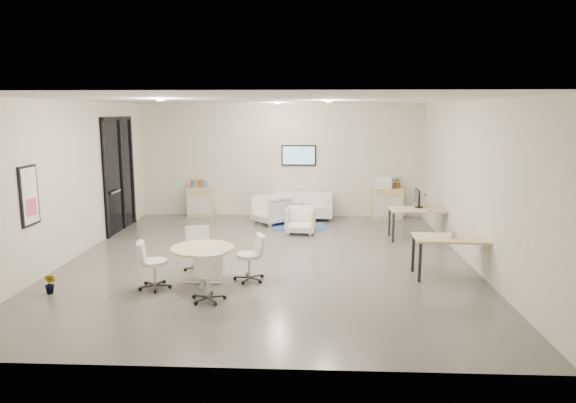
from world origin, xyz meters
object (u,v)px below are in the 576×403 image
at_px(armchair_right, 300,219).
at_px(desk_front, 454,241).
at_px(sideboard_left, 201,202).
at_px(desk_rear, 420,212).
at_px(sideboard_right, 387,203).
at_px(armchair_left, 272,208).
at_px(round_table, 202,252).
at_px(loveseat, 303,207).

bearing_deg(armchair_right, desk_front, -44.62).
bearing_deg(sideboard_left, desk_rear, -23.05).
distance_m(sideboard_left, desk_front, 7.80).
bearing_deg(desk_rear, sideboard_right, 95.39).
height_order(armchair_left, armchair_right, armchair_left).
bearing_deg(armchair_right, desk_rear, -4.93).
height_order(sideboard_left, round_table, sideboard_left).
relative_size(loveseat, desk_rear, 1.17).
height_order(sideboard_right, desk_front, sideboard_right).
xyz_separation_m(sideboard_right, loveseat, (-2.36, -0.18, -0.09)).
relative_size(armchair_right, round_table, 0.65).
bearing_deg(loveseat, sideboard_left, -179.56).
bearing_deg(sideboard_right, desk_front, -85.08).
height_order(loveseat, desk_rear, desk_rear).
height_order(sideboard_left, loveseat, sideboard_left).
xyz_separation_m(loveseat, round_table, (-1.64, -5.64, 0.24)).
distance_m(armchair_left, armchair_right, 1.36).
bearing_deg(round_table, desk_rear, 37.62).
bearing_deg(sideboard_right, round_table, -124.50).
bearing_deg(desk_rear, desk_front, -93.59).
distance_m(sideboard_right, round_table, 7.07).
bearing_deg(loveseat, round_table, -101.96).
bearing_deg(sideboard_left, round_table, -77.42).
height_order(armchair_left, round_table, armchair_left).
relative_size(loveseat, round_table, 1.57).
bearing_deg(loveseat, sideboard_right, 8.75).
distance_m(desk_rear, desk_front, 2.82).
relative_size(armchair_left, round_table, 0.78).
distance_m(loveseat, armchair_left, 1.08).
xyz_separation_m(sideboard_left, sideboard_right, (5.31, -0.01, 0.01)).
distance_m(desk_front, round_table, 4.49).
distance_m(sideboard_left, round_table, 5.99).
distance_m(armchair_right, desk_rear, 2.86).
bearing_deg(desk_rear, armchair_right, 166.33).
bearing_deg(sideboard_left, loveseat, -3.85).
bearing_deg(armchair_right, loveseat, 93.25).
height_order(armchair_right, round_table, armchair_right).
relative_size(sideboard_right, round_table, 0.79).
bearing_deg(armchair_right, sideboard_left, 150.30).
bearing_deg(sideboard_left, armchair_right, -34.11).
bearing_deg(loveseat, armchair_left, -136.51).
bearing_deg(desk_rear, round_table, -146.71).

